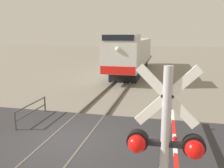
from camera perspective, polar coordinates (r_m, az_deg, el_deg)
The scene contains 7 objects.
ground_plane at distance 9.63m, azimuth -10.70°, elevation -13.70°, with size 160.00×160.00×0.00m, color gray.
rail_track_left at distance 9.89m, azimuth -14.63°, elevation -12.71°, with size 0.08×80.00×0.15m, color #59544C.
rail_track_right at distance 9.36m, azimuth -6.56°, elevation -13.85°, with size 0.08×80.00×0.15m, color #59544C.
road_surface at distance 9.60m, azimuth -10.72°, elevation -13.32°, with size 36.00×6.14×0.14m, color #2D2D30.
locomotive at distance 26.02m, azimuth 4.86°, elevation 7.47°, with size 2.90×16.52×4.18m.
crossing_signal at distance 3.88m, azimuth 12.51°, elevation -16.87°, with size 1.18×0.33×3.70m.
guard_railing at distance 11.88m, azimuth -18.85°, elevation -5.97°, with size 0.08×2.63×0.95m.
Camera 1 is at (3.58, -7.94, 4.11)m, focal length 37.88 mm.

